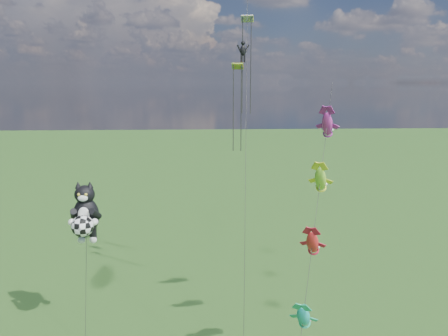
{
  "coord_description": "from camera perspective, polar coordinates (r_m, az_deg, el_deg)",
  "views": [
    {
      "loc": [
        8.45,
        -25.45,
        18.42
      ],
      "look_at": [
        10.26,
        9.17,
        11.65
      ],
      "focal_mm": 35.0,
      "sensor_mm": 36.0,
      "label": 1
    }
  ],
  "objects": [
    {
      "name": "fish_windsock_rig",
      "position": [
        28.85,
        12.0,
        -5.47
      ],
      "size": [
        6.1,
        14.84,
        18.46
      ],
      "rotation": [
        0.0,
        0.0,
        -0.06
      ],
      "color": "brown",
      "rests_on": "ground"
    },
    {
      "name": "cat_kite_rig",
      "position": [
        33.77,
        -17.71,
        -5.84
      ],
      "size": [
        2.15,
        3.97,
        11.38
      ],
      "rotation": [
        0.0,
        0.0,
        0.06
      ],
      "color": "brown",
      "rests_on": "ground"
    },
    {
      "name": "parafoil_rig",
      "position": [
        37.03,
        2.51,
        13.67
      ],
      "size": [
        2.56,
        17.51,
        27.51
      ],
      "rotation": [
        0.0,
        0.0,
        -0.02
      ],
      "color": "brown",
      "rests_on": "ground"
    }
  ]
}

